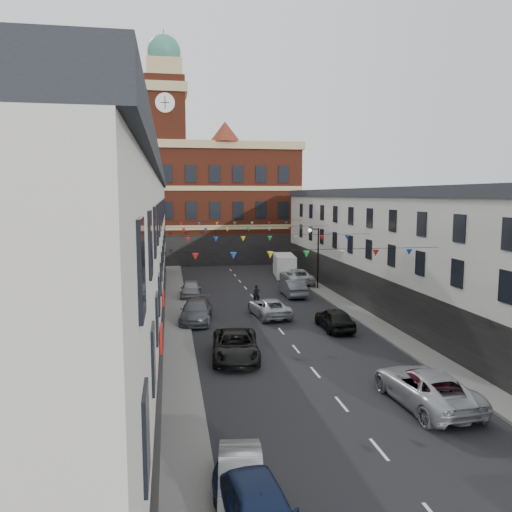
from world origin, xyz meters
TOP-DOWN VIEW (x-y plane):
  - ground at (0.00, 0.00)m, footprint 160.00×160.00m
  - pavement_left at (-6.90, 2.00)m, footprint 1.80×64.00m
  - pavement_right at (6.90, 2.00)m, footprint 1.80×64.00m
  - terrace_left at (-11.78, 1.00)m, footprint 8.40×56.00m
  - terrace_right at (11.78, 1.00)m, footprint 8.40×56.00m
  - civic_building at (0.00, 37.95)m, footprint 20.60×13.30m
  - clock_tower at (-7.50, 35.00)m, footprint 5.60×5.60m
  - distant_hill at (-4.00, 62.00)m, footprint 40.00×14.00m
  - street_lamp at (6.55, 14.00)m, footprint 1.10×0.36m
  - car_left_a at (-5.14, -19.89)m, footprint 2.40×4.84m
  - car_left_b at (-5.34, -17.99)m, footprint 1.80×4.01m
  - car_left_c at (-3.79, -5.13)m, footprint 3.07×5.74m
  - car_left_d at (-5.50, 3.67)m, footprint 2.86×5.60m
  - car_left_e at (-5.50, 12.46)m, footprint 2.15×4.54m
  - car_right_b at (3.60, -12.64)m, footprint 3.02×5.98m
  - car_right_c at (3.82, -11.94)m, footprint 2.12×4.75m
  - car_right_d at (3.68, -0.22)m, footprint 1.81×4.47m
  - car_right_e at (3.60, 11.31)m, footprint 1.74×4.77m
  - car_right_f at (5.50, 17.12)m, footprint 2.83×5.92m
  - moving_car at (-0.00, 4.19)m, footprint 2.89×5.28m
  - white_van at (5.44, 22.39)m, footprint 2.77×5.71m
  - pedestrian at (-0.16, 8.80)m, footprint 0.65×0.51m

SIDE VIEW (x-z plane):
  - ground at x=0.00m, z-range 0.00..0.00m
  - pavement_left at x=-6.90m, z-range 0.00..0.15m
  - pavement_right at x=6.90m, z-range 0.00..0.15m
  - car_left_b at x=-5.34m, z-range 0.00..1.28m
  - car_right_c at x=3.82m, z-range 0.00..1.36m
  - moving_car at x=0.00m, z-range 0.00..1.40m
  - car_left_e at x=-5.50m, z-range 0.00..1.50m
  - car_right_d at x=3.68m, z-range 0.00..1.52m
  - car_left_c at x=-3.79m, z-range 0.00..1.53m
  - car_left_d at x=-5.50m, z-range 0.00..1.55m
  - car_right_e at x=3.60m, z-range 0.00..1.56m
  - car_left_a at x=-5.14m, z-range 0.00..1.59m
  - pedestrian at x=-0.16m, z-range 0.00..1.59m
  - car_right_b at x=3.60m, z-range 0.00..1.62m
  - car_right_f at x=5.50m, z-range 0.00..1.63m
  - white_van at x=5.44m, z-range 0.00..2.43m
  - street_lamp at x=6.55m, z-range 0.90..6.90m
  - terrace_right at x=11.78m, z-range 0.00..9.70m
  - distant_hill at x=-4.00m, z-range 0.00..10.00m
  - terrace_left at x=-11.78m, z-range 0.00..10.70m
  - civic_building at x=0.00m, z-range -1.11..17.39m
  - clock_tower at x=-7.50m, z-range -0.07..29.93m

